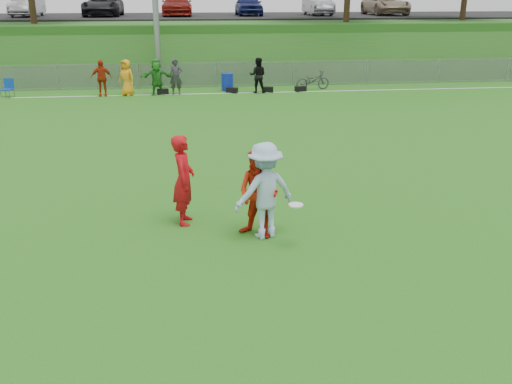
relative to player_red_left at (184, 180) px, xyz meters
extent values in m
plane|color=#1F6916|center=(1.81, -1.61, -0.97)|extent=(120.00, 120.00, 0.00)
cube|color=white|center=(1.81, 16.39, -0.96)|extent=(60.00, 0.10, 0.01)
cube|color=gray|center=(1.81, 18.39, -0.37)|extent=(58.00, 0.02, 1.20)
cube|color=gray|center=(1.81, 18.39, 0.28)|extent=(58.00, 0.04, 0.04)
cube|color=#2A5718|center=(1.81, 29.39, 0.53)|extent=(120.00, 18.00, 3.00)
cube|color=black|center=(1.81, 31.39, 2.08)|extent=(120.00, 12.00, 0.10)
imported|color=gray|center=(-10.19, 30.39, 2.85)|extent=(1.52, 4.37, 1.44)
imported|color=black|center=(-5.19, 30.39, 2.85)|extent=(2.39, 5.18, 1.44)
imported|color=maroon|center=(-0.19, 30.39, 2.85)|extent=(2.02, 4.96, 1.44)
imported|color=navy|center=(4.81, 30.39, 2.85)|extent=(1.70, 4.23, 1.44)
imported|color=slate|center=(9.81, 30.39, 2.85)|extent=(1.52, 4.37, 1.44)
imported|color=gray|center=(14.81, 30.39, 2.85)|extent=(2.39, 5.18, 1.44)
imported|color=#AB280B|center=(-3.78, 16.39, -0.12)|extent=(1.01, 0.46, 1.69)
imported|color=orange|center=(-2.61, 16.39, -0.12)|extent=(0.99, 0.91, 1.69)
imported|color=#267F22|center=(-1.19, 16.39, -0.12)|extent=(1.63, 0.72, 1.69)
imported|color=#2E2E30|center=(-0.28, 16.39, -0.12)|extent=(0.62, 0.41, 1.69)
imported|color=black|center=(3.68, 16.39, -0.12)|extent=(0.96, 0.82, 1.69)
cube|color=black|center=(-0.95, 16.49, -0.84)|extent=(0.57, 0.33, 0.26)
cube|color=black|center=(2.41, 16.49, -0.84)|extent=(0.62, 0.48, 0.26)
cube|color=black|center=(4.18, 16.49, -0.84)|extent=(0.58, 0.35, 0.26)
cube|color=black|center=(5.84, 16.49, -0.84)|extent=(0.59, 0.37, 0.26)
imported|color=#B70C13|center=(0.00, 0.00, 0.00)|extent=(0.53, 0.75, 1.93)
imported|color=red|center=(1.47, -0.91, -0.06)|extent=(1.11, 1.07, 1.81)
imported|color=#A1BEE0|center=(1.59, -0.93, 0.01)|extent=(1.44, 1.12, 1.96)
cylinder|color=white|center=(2.11, -1.51, -0.09)|extent=(0.28, 0.28, 0.03)
cylinder|color=#0E2599|center=(2.24, 17.19, -0.53)|extent=(0.72, 0.72, 0.86)
cube|color=#0E3D9D|center=(-8.15, 16.49, -0.58)|extent=(0.59, 0.59, 0.05)
cube|color=#0E3D9D|center=(-8.09, 16.71, -0.34)|extent=(0.48, 0.16, 0.48)
imported|color=#2D2E30|center=(6.55, 16.95, -0.50)|extent=(1.86, 0.96, 0.93)
camera|label=1|loc=(0.10, -11.48, 3.74)|focal=40.00mm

